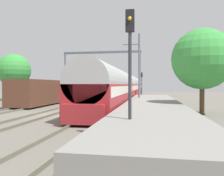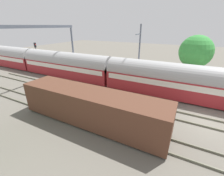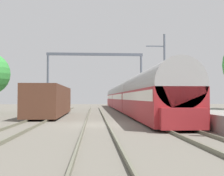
# 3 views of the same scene
# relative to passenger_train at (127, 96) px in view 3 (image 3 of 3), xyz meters

# --- Properties ---
(ground) EXTENTS (120.00, 120.00, 0.00)m
(ground) POSITION_rel_passenger_train_xyz_m (-4.33, -19.89, -1.97)
(ground) COLOR #676258
(track_far_west) EXTENTS (1.52, 60.00, 0.16)m
(track_far_west) POSITION_rel_passenger_train_xyz_m (-8.67, -19.89, -1.89)
(track_far_west) COLOR #666552
(track_far_west) RESTS_ON ground
(track_west) EXTENTS (1.52, 60.00, 0.16)m
(track_west) POSITION_rel_passenger_train_xyz_m (-4.33, -19.89, -1.89)
(track_west) COLOR #666552
(track_west) RESTS_ON ground
(track_east) EXTENTS (1.52, 60.00, 0.16)m
(track_east) POSITION_rel_passenger_train_xyz_m (0.00, -19.89, -1.89)
(track_east) COLOR #666552
(track_east) RESTS_ON ground
(platform) EXTENTS (4.40, 28.00, 0.90)m
(platform) POSITION_rel_passenger_train_xyz_m (3.82, -17.89, -1.52)
(platform) COLOR gray
(platform) RESTS_ON ground
(passenger_train) EXTENTS (2.93, 49.20, 3.82)m
(passenger_train) POSITION_rel_passenger_train_xyz_m (0.00, 0.00, 0.00)
(passenger_train) COLOR maroon
(passenger_train) RESTS_ON ground
(freight_car) EXTENTS (2.80, 13.00, 2.70)m
(freight_car) POSITION_rel_passenger_train_xyz_m (-8.67, -10.87, -0.50)
(freight_car) COLOR #563323
(freight_car) RESTS_ON ground
(person_crossing) EXTENTS (0.46, 0.44, 1.73)m
(person_crossing) POSITION_rel_passenger_train_xyz_m (1.45, -2.70, -0.94)
(person_crossing) COLOR #3B3B3B
(person_crossing) RESTS_ON ground
(railway_signal_far) EXTENTS (0.36, 0.30, 4.79)m
(railway_signal_far) POSITION_rel_passenger_train_xyz_m (1.92, 9.27, 1.11)
(railway_signal_far) COLOR #2D2D33
(railway_signal_far) RESTS_ON ground
(catenary_gantry) EXTENTS (13.07, 0.28, 7.86)m
(catenary_gantry) POSITION_rel_passenger_train_xyz_m (-4.33, 0.02, 3.70)
(catenary_gantry) COLOR #545B6B
(catenary_gantry) RESTS_ON ground
(catenary_pole_east_mid) EXTENTS (1.90, 0.20, 8.00)m
(catenary_pole_east_mid) POSITION_rel_passenger_train_xyz_m (2.35, -11.27, 2.18)
(catenary_pole_east_mid) COLOR #545B6B
(catenary_pole_east_mid) RESTS_ON ground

